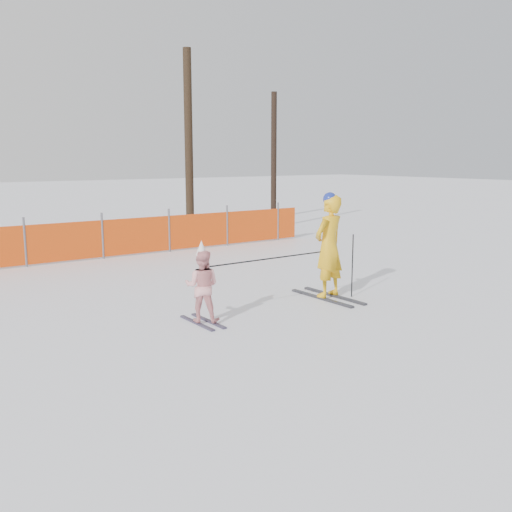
{
  "coord_description": "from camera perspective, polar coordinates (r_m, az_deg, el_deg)",
  "views": [
    {
      "loc": [
        -5.77,
        -7.49,
        2.71
      ],
      "look_at": [
        0.0,
        0.5,
        1.0
      ],
      "focal_mm": 40.0,
      "sensor_mm": 36.0,
      "label": 1
    }
  ],
  "objects": [
    {
      "name": "safety_fence",
      "position": [
        15.4,
        -20.92,
        1.15
      ],
      "size": [
        16.74,
        0.06,
        1.25
      ],
      "color": "#595960",
      "rests_on": "ground"
    },
    {
      "name": "ski_poles",
      "position": [
        10.48,
        4.29,
        -0.5
      ],
      "size": [
        3.19,
        0.22,
        1.24
      ],
      "color": "black",
      "rests_on": "ground"
    },
    {
      "name": "ground",
      "position": [
        9.83,
        1.72,
        -6.16
      ],
      "size": [
        120.0,
        120.0,
        0.0
      ],
      "primitive_type": "plane",
      "color": "white",
      "rests_on": "ground"
    },
    {
      "name": "child",
      "position": [
        9.4,
        -5.41,
        -2.97
      ],
      "size": [
        0.73,
        1.03,
        1.38
      ],
      "color": "black",
      "rests_on": "ground"
    },
    {
      "name": "tree_trunks",
      "position": [
        21.36,
        -4.13,
        10.74
      ],
      "size": [
        3.54,
        1.02,
        6.51
      ],
      "color": "black",
      "rests_on": "ground"
    },
    {
      "name": "adult",
      "position": [
        11.04,
        7.29,
        1.01
      ],
      "size": [
        0.8,
        1.69,
        2.06
      ],
      "color": "black",
      "rests_on": "ground"
    }
  ]
}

